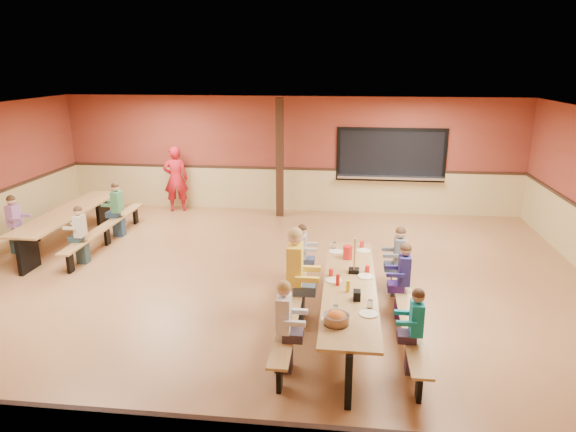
# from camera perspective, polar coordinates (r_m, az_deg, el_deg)

# --- Properties ---
(ground) EXTENTS (12.00, 12.00, 0.00)m
(ground) POSITION_cam_1_polar(r_m,az_deg,el_deg) (9.22, -3.22, -7.79)
(ground) COLOR brown
(ground) RESTS_ON ground
(room_envelope) EXTENTS (12.04, 10.04, 3.02)m
(room_envelope) POSITION_cam_1_polar(r_m,az_deg,el_deg) (8.95, -3.30, -3.77)
(room_envelope) COLOR brown
(room_envelope) RESTS_ON ground
(kitchen_pass_through) EXTENTS (2.78, 0.28, 1.38)m
(kitchen_pass_through) POSITION_cam_1_polar(r_m,az_deg,el_deg) (13.47, 11.36, 6.42)
(kitchen_pass_through) COLOR black
(kitchen_pass_through) RESTS_ON ground
(structural_post) EXTENTS (0.18, 0.18, 3.00)m
(structural_post) POSITION_cam_1_polar(r_m,az_deg,el_deg) (12.98, -0.93, 6.41)
(structural_post) COLOR black
(structural_post) RESTS_ON ground
(cafeteria_table_main) EXTENTS (1.91, 3.70, 0.74)m
(cafeteria_table_main) POSITION_cam_1_polar(r_m,az_deg,el_deg) (7.62, 6.82, -9.02)
(cafeteria_table_main) COLOR olive
(cafeteria_table_main) RESTS_ON ground
(cafeteria_table_second) EXTENTS (1.91, 3.70, 0.74)m
(cafeteria_table_second) POSITION_cam_1_polar(r_m,az_deg,el_deg) (12.11, -23.12, -0.45)
(cafeteria_table_second) COLOR olive
(cafeteria_table_second) RESTS_ON ground
(seated_child_white_left) EXTENTS (0.38, 0.31, 1.22)m
(seated_child_white_left) POSITION_cam_1_polar(r_m,az_deg,el_deg) (6.62, -0.48, -12.24)
(seated_child_white_left) COLOR silver
(seated_child_white_left) RESTS_ON ground
(seated_adult_yellow) EXTENTS (0.49, 0.40, 1.46)m
(seated_adult_yellow) POSITION_cam_1_polar(r_m,az_deg,el_deg) (7.81, 0.77, -6.59)
(seated_adult_yellow) COLOR yellow
(seated_adult_yellow) RESTS_ON ground
(seated_child_grey_left) EXTENTS (0.34, 0.28, 1.14)m
(seated_child_grey_left) POSITION_cam_1_polar(r_m,az_deg,el_deg) (8.96, 1.54, -4.54)
(seated_child_grey_left) COLOR #BABABA
(seated_child_grey_left) RESTS_ON ground
(seated_child_teal_right) EXTENTS (0.34, 0.28, 1.15)m
(seated_child_teal_right) POSITION_cam_1_polar(r_m,az_deg,el_deg) (6.78, 13.98, -12.40)
(seated_child_teal_right) COLOR teal
(seated_child_teal_right) RESTS_ON ground
(seated_child_navy_right) EXTENTS (0.36, 0.30, 1.20)m
(seated_child_navy_right) POSITION_cam_1_polar(r_m,az_deg,el_deg) (8.11, 12.72, -7.10)
(seated_child_navy_right) COLOR navy
(seated_child_navy_right) RESTS_ON ground
(seated_child_char_right) EXTENTS (0.36, 0.30, 1.20)m
(seated_child_char_right) POSITION_cam_1_polar(r_m,az_deg,el_deg) (8.86, 12.21, -5.01)
(seated_child_char_right) COLOR #555A61
(seated_child_char_right) RESTS_ON ground
(seated_child_purple_sec) EXTENTS (0.37, 0.30, 1.21)m
(seated_child_purple_sec) POSITION_cam_1_polar(r_m,az_deg,el_deg) (12.00, -28.08, -0.85)
(seated_child_purple_sec) COLOR #966297
(seated_child_purple_sec) RESTS_ON ground
(seated_child_green_sec) EXTENTS (0.38, 0.31, 1.23)m
(seated_child_green_sec) POSITION_cam_1_polar(r_m,az_deg,el_deg) (12.24, -18.41, 0.66)
(seated_child_green_sec) COLOR #3C7B50
(seated_child_green_sec) RESTS_ON ground
(seated_child_tan_sec) EXTENTS (0.34, 0.28, 1.15)m
(seated_child_tan_sec) POSITION_cam_1_polar(r_m,az_deg,el_deg) (10.82, -22.03, -2.00)
(seated_child_tan_sec) COLOR #B7A990
(seated_child_tan_sec) RESTS_ON ground
(standing_woman) EXTENTS (0.73, 0.58, 1.74)m
(standing_woman) POSITION_cam_1_polar(r_m,az_deg,el_deg) (13.88, -12.36, 4.06)
(standing_woman) COLOR #AE131E
(standing_woman) RESTS_ON ground
(punch_pitcher) EXTENTS (0.16, 0.16, 0.22)m
(punch_pitcher) POSITION_cam_1_polar(r_m,az_deg,el_deg) (8.42, 6.66, -4.03)
(punch_pitcher) COLOR red
(punch_pitcher) RESTS_ON cafeteria_table_main
(chip_bowl) EXTENTS (0.32, 0.32, 0.15)m
(chip_bowl) POSITION_cam_1_polar(r_m,az_deg,el_deg) (6.42, 5.39, -11.23)
(chip_bowl) COLOR orange
(chip_bowl) RESTS_ON cafeteria_table_main
(napkin_dispenser) EXTENTS (0.10, 0.14, 0.13)m
(napkin_dispenser) POSITION_cam_1_polar(r_m,az_deg,el_deg) (7.06, 7.67, -8.72)
(napkin_dispenser) COLOR black
(napkin_dispenser) RESTS_ON cafeteria_table_main
(condiment_mustard) EXTENTS (0.06, 0.06, 0.17)m
(condiment_mustard) POSITION_cam_1_polar(r_m,az_deg,el_deg) (7.26, 6.69, -7.76)
(condiment_mustard) COLOR yellow
(condiment_mustard) RESTS_ON cafeteria_table_main
(condiment_ketchup) EXTENTS (0.06, 0.06, 0.17)m
(condiment_ketchup) POSITION_cam_1_polar(r_m,az_deg,el_deg) (7.44, 5.55, -7.08)
(condiment_ketchup) COLOR #B2140F
(condiment_ketchup) RESTS_ON cafeteria_table_main
(table_paddle) EXTENTS (0.16, 0.16, 0.56)m
(table_paddle) POSITION_cam_1_polar(r_m,az_deg,el_deg) (7.89, 7.36, -5.33)
(table_paddle) COLOR black
(table_paddle) RESTS_ON cafeteria_table_main
(place_settings) EXTENTS (0.65, 3.30, 0.11)m
(place_settings) POSITION_cam_1_polar(r_m,az_deg,el_deg) (7.51, 6.89, -7.16)
(place_settings) COLOR beige
(place_settings) RESTS_ON cafeteria_table_main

